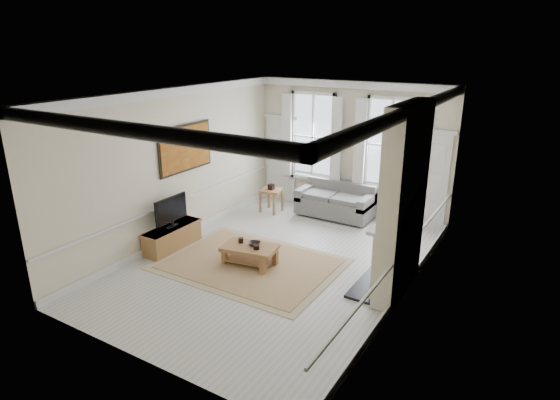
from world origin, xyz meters
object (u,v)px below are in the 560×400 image
Objects in this scene: sofa at (336,203)px; tv_stand at (172,237)px; coffee_table at (250,250)px; side_table at (271,193)px.

sofa is 1.37× the size of tv_stand.
sofa is 4.27m from tv_stand.
tv_stand is (-1.90, -0.21, -0.08)m from coffee_table.
sofa is at bearing 74.49° from coffee_table.
sofa reaches higher than tv_stand.
coffee_table is (-0.32, -3.44, -0.04)m from sofa.
tv_stand is at bearing -101.39° from side_table.
tv_stand reaches higher than coffee_table.
sofa is 3.46m from coffee_table.
sofa is 1.62× the size of coffee_table.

